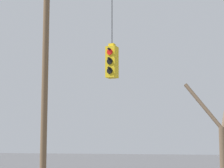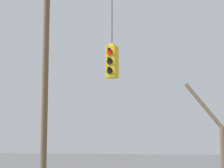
# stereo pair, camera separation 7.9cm
# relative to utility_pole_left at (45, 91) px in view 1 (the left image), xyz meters

# --- Properties ---
(utility_pole_left) EXTENTS (0.23, 0.23, 8.30)m
(utility_pole_left) POSITION_rel_utility_pole_left_xyz_m (0.00, 0.00, 0.00)
(utility_pole_left) COLOR brown
(utility_pole_left) RESTS_ON ground_plane
(traffic_light_over_intersection) EXTENTS (0.34, 0.58, 2.94)m
(traffic_light_over_intersection) POSITION_rel_utility_pole_left_xyz_m (2.62, -0.00, 0.87)
(traffic_light_over_intersection) COLOR yellow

